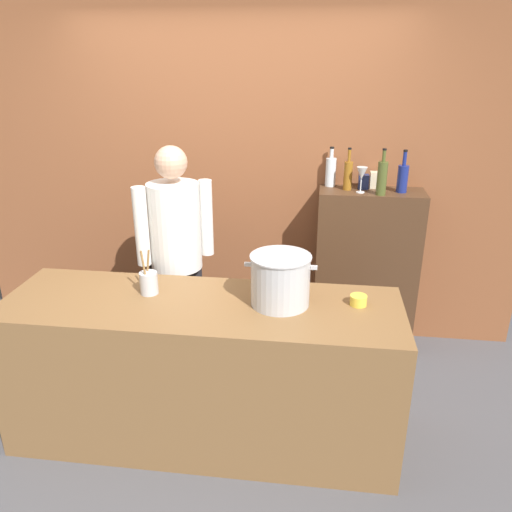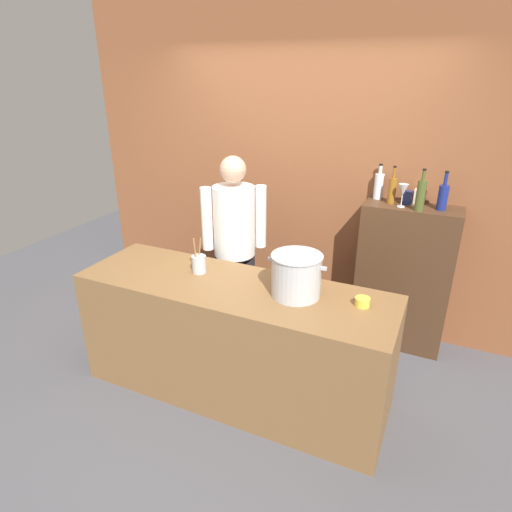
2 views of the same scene
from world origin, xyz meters
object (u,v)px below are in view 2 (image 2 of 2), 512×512
object	(u,v)px
wine_bottle_amber	(392,190)
spice_tin_cream	(419,196)
wine_bottle_cobalt	(443,196)
wine_glass_tall	(403,191)
wine_bottle_olive	(421,195)
spice_tin_navy	(407,197)
utensil_crock	(199,264)
butter_jar	(362,302)
chef	(234,240)
stockpot_large	(296,275)
wine_bottle_clear	(379,186)

from	to	relation	value
wine_bottle_amber	spice_tin_cream	world-z (taller)	wine_bottle_amber
wine_bottle_cobalt	wine_glass_tall	distance (m)	0.30
wine_bottle_cobalt	wine_glass_tall	xyz separation A→B (m)	(-0.29, -0.05, 0.03)
wine_bottle_olive	spice_tin_navy	xyz separation A→B (m)	(-0.11, 0.16, -0.07)
wine_bottle_amber	wine_glass_tall	size ratio (longest dim) A/B	1.66
utensil_crock	wine_bottle_cobalt	size ratio (longest dim) A/B	0.89
butter_jar	wine_bottle_olive	xyz separation A→B (m)	(0.18, 0.99, 0.46)
wine_bottle_amber	butter_jar	bearing A→B (deg)	-87.72
wine_bottle_olive	butter_jar	bearing A→B (deg)	-100.46
spice_tin_navy	chef	bearing A→B (deg)	-153.67
spice_tin_cream	stockpot_large	bearing A→B (deg)	-115.61
wine_bottle_cobalt	wine_bottle_amber	bearing A→B (deg)	177.20
wine_bottle_cobalt	spice_tin_cream	xyz separation A→B (m)	(-0.18, 0.10, -0.05)
wine_bottle_olive	chef	bearing A→B (deg)	-161.34
stockpot_large	utensil_crock	bearing A→B (deg)	177.59
stockpot_large	wine_bottle_clear	distance (m)	1.32
wine_bottle_amber	spice_tin_cream	bearing A→B (deg)	22.42
butter_jar	wine_bottle_amber	bearing A→B (deg)	92.28
chef	butter_jar	bearing A→B (deg)	123.28
spice_tin_navy	spice_tin_cream	world-z (taller)	spice_tin_cream
wine_glass_tall	spice_tin_cream	xyz separation A→B (m)	(0.11, 0.15, -0.07)
wine_bottle_olive	wine_glass_tall	size ratio (longest dim) A/B	1.77
wine_bottle_amber	stockpot_large	bearing A→B (deg)	-108.59
wine_bottle_amber	spice_tin_cream	size ratio (longest dim) A/B	2.57
utensil_crock	spice_tin_cream	world-z (taller)	spice_tin_cream
spice_tin_navy	spice_tin_cream	distance (m)	0.10
chef	utensil_crock	world-z (taller)	chef
chef	wine_bottle_clear	distance (m)	1.29
wine_bottle_amber	wine_bottle_clear	world-z (taller)	wine_bottle_amber
stockpot_large	spice_tin_cream	size ratio (longest dim) A/B	3.34
butter_jar	utensil_crock	bearing A→B (deg)	-179.66
utensil_crock	wine_bottle_amber	xyz separation A→B (m)	(1.15, 1.12, 0.41)
butter_jar	wine_glass_tall	xyz separation A→B (m)	(0.05, 1.04, 0.47)
utensil_crock	butter_jar	bearing A→B (deg)	0.34
spice_tin_cream	wine_glass_tall	bearing A→B (deg)	-126.47
utensil_crock	wine_bottle_olive	bearing A→B (deg)	36.08
chef	wine_bottle_cobalt	bearing A→B (deg)	167.70
butter_jar	spice_tin_navy	distance (m)	1.22
wine_bottle_amber	wine_glass_tall	bearing A→B (deg)	-37.40
chef	wine_bottle_clear	size ratio (longest dim) A/B	5.70
wine_bottle_clear	spice_tin_cream	bearing A→B (deg)	-2.16
utensil_crock	wine_glass_tall	xyz separation A→B (m)	(1.24, 1.05, 0.43)
chef	butter_jar	distance (m)	1.30
utensil_crock	spice_tin_navy	size ratio (longest dim) A/B	2.59
butter_jar	wine_bottle_olive	world-z (taller)	wine_bottle_olive
utensil_crock	spice_tin_navy	bearing A→B (deg)	42.58
utensil_crock	butter_jar	distance (m)	1.19
chef	wine_bottle_olive	size ratio (longest dim) A/B	5.12
utensil_crock	spice_tin_cream	distance (m)	1.84
wine_glass_tall	chef	bearing A→B (deg)	-157.61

